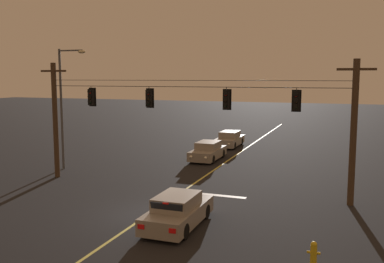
# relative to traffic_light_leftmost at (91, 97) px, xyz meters

# --- Properties ---
(ground_plane) EXTENTS (180.00, 180.00, 0.00)m
(ground_plane) POSITION_rel_traffic_light_leftmost_xyz_m (6.04, -4.82, -5.09)
(ground_plane) COLOR black
(lane_centre_stripe) EXTENTS (0.14, 60.00, 0.01)m
(lane_centre_stripe) POSITION_rel_traffic_light_leftmost_xyz_m (6.04, 6.02, -5.09)
(lane_centre_stripe) COLOR #D1C64C
(lane_centre_stripe) RESTS_ON ground
(stop_bar_paint) EXTENTS (3.40, 0.36, 0.01)m
(stop_bar_paint) POSITION_rel_traffic_light_leftmost_xyz_m (7.94, -0.58, -5.09)
(stop_bar_paint) COLOR silver
(stop_bar_paint) RESTS_ON ground
(signal_span_assembly) EXTENTS (19.19, 0.32, 7.14)m
(signal_span_assembly) POSITION_rel_traffic_light_leftmost_xyz_m (6.04, 0.02, -1.37)
(signal_span_assembly) COLOR #423021
(signal_span_assembly) RESTS_ON ground
(traffic_light_leftmost) EXTENTS (0.48, 0.41, 1.22)m
(traffic_light_leftmost) POSITION_rel_traffic_light_leftmost_xyz_m (0.00, 0.00, 0.00)
(traffic_light_leftmost) COLOR black
(traffic_light_left_inner) EXTENTS (0.48, 0.41, 1.22)m
(traffic_light_left_inner) POSITION_rel_traffic_light_leftmost_xyz_m (3.82, 0.00, 0.00)
(traffic_light_left_inner) COLOR black
(traffic_light_centre) EXTENTS (0.48, 0.41, 1.22)m
(traffic_light_centre) POSITION_rel_traffic_light_leftmost_xyz_m (8.35, 0.00, 0.00)
(traffic_light_centre) COLOR black
(traffic_light_right_inner) EXTENTS (0.48, 0.41, 1.22)m
(traffic_light_right_inner) POSITION_rel_traffic_light_leftmost_xyz_m (11.98, 0.00, 0.00)
(traffic_light_right_inner) COLOR black
(car_waiting_near_lane) EXTENTS (1.80, 4.33, 1.39)m
(car_waiting_near_lane) POSITION_rel_traffic_light_leftmost_xyz_m (7.88, -5.75, -4.44)
(car_waiting_near_lane) COLOR gray
(car_waiting_near_lane) RESTS_ON ground
(car_oncoming_lead) EXTENTS (1.80, 4.42, 1.39)m
(car_oncoming_lead) POSITION_rel_traffic_light_leftmost_xyz_m (4.49, 8.74, -4.44)
(car_oncoming_lead) COLOR gray
(car_oncoming_lead) RESTS_ON ground
(car_oncoming_trailing) EXTENTS (1.80, 4.42, 1.39)m
(car_oncoming_trailing) POSITION_rel_traffic_light_leftmost_xyz_m (4.38, 15.39, -4.44)
(car_oncoming_trailing) COLOR gray
(car_oncoming_trailing) RESTS_ON ground
(street_lamp_corner) EXTENTS (2.11, 0.30, 8.13)m
(street_lamp_corner) POSITION_rel_traffic_light_leftmost_xyz_m (-3.50, 2.20, -0.21)
(street_lamp_corner) COLOR #4C4F54
(street_lamp_corner) RESTS_ON ground
(fire_hydrant) EXTENTS (0.44, 0.22, 0.84)m
(fire_hydrant) POSITION_rel_traffic_light_leftmost_xyz_m (13.59, -7.74, -4.65)
(fire_hydrant) COLOR gold
(fire_hydrant) RESTS_ON ground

